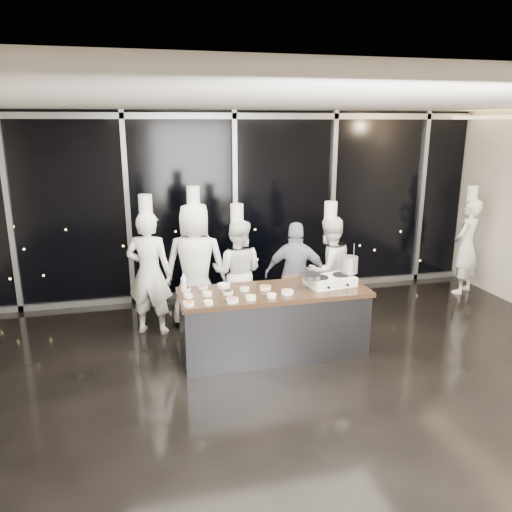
{
  "coord_description": "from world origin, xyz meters",
  "views": [
    {
      "loc": [
        -1.69,
        -4.99,
        3.01
      ],
      "look_at": [
        -0.17,
        1.2,
        1.29
      ],
      "focal_mm": 35.0,
      "sensor_mm": 36.0,
      "label": 1
    }
  ],
  "objects_px": {
    "stove": "(330,281)",
    "chef_center": "(238,272)",
    "stock_pot": "(349,265)",
    "guest": "(296,275)",
    "chef_side": "(466,245)",
    "demo_counter": "(274,322)",
    "chef_right": "(328,269)",
    "chef_far_left": "(149,272)",
    "chef_left": "(195,264)",
    "frying_pan": "(309,276)"
  },
  "relations": [
    {
      "from": "stove",
      "to": "chef_center",
      "type": "bearing_deg",
      "value": 122.9
    },
    {
      "from": "stock_pot",
      "to": "guest",
      "type": "bearing_deg",
      "value": 120.15
    },
    {
      "from": "guest",
      "to": "chef_side",
      "type": "bearing_deg",
      "value": -148.83
    },
    {
      "from": "demo_counter",
      "to": "chef_right",
      "type": "distance_m",
      "value": 1.52
    },
    {
      "from": "chef_far_left",
      "to": "chef_left",
      "type": "distance_m",
      "value": 0.69
    },
    {
      "from": "demo_counter",
      "to": "chef_right",
      "type": "relative_size",
      "value": 1.31
    },
    {
      "from": "demo_counter",
      "to": "chef_center",
      "type": "height_order",
      "value": "chef_center"
    },
    {
      "from": "chef_left",
      "to": "chef_side",
      "type": "height_order",
      "value": "chef_left"
    },
    {
      "from": "demo_counter",
      "to": "stove",
      "type": "xyz_separation_m",
      "value": [
        0.78,
        0.01,
        0.51
      ]
    },
    {
      "from": "stove",
      "to": "stock_pot",
      "type": "xyz_separation_m",
      "value": [
        0.29,
        0.06,
        0.19
      ]
    },
    {
      "from": "frying_pan",
      "to": "chef_left",
      "type": "xyz_separation_m",
      "value": [
        -1.32,
        1.28,
        -0.11
      ]
    },
    {
      "from": "stove",
      "to": "guest",
      "type": "xyz_separation_m",
      "value": [
        -0.19,
        0.87,
        -0.17
      ]
    },
    {
      "from": "guest",
      "to": "chef_right",
      "type": "distance_m",
      "value": 0.54
    },
    {
      "from": "chef_far_left",
      "to": "demo_counter",
      "type": "bearing_deg",
      "value": 165.77
    },
    {
      "from": "frying_pan",
      "to": "chef_center",
      "type": "distance_m",
      "value": 1.41
    },
    {
      "from": "chef_far_left",
      "to": "chef_left",
      "type": "relative_size",
      "value": 0.96
    },
    {
      "from": "demo_counter",
      "to": "stock_pot",
      "type": "relative_size",
      "value": 11.11
    },
    {
      "from": "chef_center",
      "to": "guest",
      "type": "distance_m",
      "value": 0.88
    },
    {
      "from": "stock_pot",
      "to": "chef_left",
      "type": "relative_size",
      "value": 0.1
    },
    {
      "from": "chef_left",
      "to": "chef_center",
      "type": "bearing_deg",
      "value": -170.65
    },
    {
      "from": "chef_center",
      "to": "chef_side",
      "type": "xyz_separation_m",
      "value": [
        4.25,
        0.42,
        0.05
      ]
    },
    {
      "from": "stove",
      "to": "chef_center",
      "type": "relative_size",
      "value": 0.36
    },
    {
      "from": "demo_counter",
      "to": "chef_far_left",
      "type": "distance_m",
      "value": 1.96
    },
    {
      "from": "stove",
      "to": "chef_center",
      "type": "xyz_separation_m",
      "value": [
        -1.02,
        1.16,
        -0.14
      ]
    },
    {
      "from": "demo_counter",
      "to": "stove",
      "type": "height_order",
      "value": "stove"
    },
    {
      "from": "frying_pan",
      "to": "stove",
      "type": "bearing_deg",
      "value": -1.8
    },
    {
      "from": "chef_far_left",
      "to": "chef_side",
      "type": "relative_size",
      "value": 1.05
    },
    {
      "from": "stove",
      "to": "chef_left",
      "type": "xyz_separation_m",
      "value": [
        -1.64,
        1.24,
        -0.01
      ]
    },
    {
      "from": "frying_pan",
      "to": "chef_left",
      "type": "relative_size",
      "value": 0.25
    },
    {
      "from": "chef_far_left",
      "to": "chef_center",
      "type": "distance_m",
      "value": 1.31
    },
    {
      "from": "frying_pan",
      "to": "stock_pot",
      "type": "height_order",
      "value": "stock_pot"
    },
    {
      "from": "chef_left",
      "to": "chef_center",
      "type": "relative_size",
      "value": 1.15
    },
    {
      "from": "frying_pan",
      "to": "chef_center",
      "type": "bearing_deg",
      "value": 111.82
    },
    {
      "from": "stock_pot",
      "to": "chef_side",
      "type": "distance_m",
      "value": 3.33
    },
    {
      "from": "chef_left",
      "to": "stove",
      "type": "bearing_deg",
      "value": 159.47
    },
    {
      "from": "stove",
      "to": "frying_pan",
      "type": "bearing_deg",
      "value": 178.2
    },
    {
      "from": "frying_pan",
      "to": "chef_side",
      "type": "distance_m",
      "value": 3.91
    },
    {
      "from": "stove",
      "to": "chef_far_left",
      "type": "bearing_deg",
      "value": 145.97
    },
    {
      "from": "demo_counter",
      "to": "frying_pan",
      "type": "bearing_deg",
      "value": -3.85
    },
    {
      "from": "demo_counter",
      "to": "chef_left",
      "type": "bearing_deg",
      "value": 124.56
    },
    {
      "from": "chef_side",
      "to": "guest",
      "type": "bearing_deg",
      "value": -20.87
    },
    {
      "from": "stock_pot",
      "to": "chef_right",
      "type": "xyz_separation_m",
      "value": [
        0.06,
        0.88,
        -0.32
      ]
    },
    {
      "from": "guest",
      "to": "chef_far_left",
      "type": "bearing_deg",
      "value": 12.86
    },
    {
      "from": "frying_pan",
      "to": "chef_side",
      "type": "relative_size",
      "value": 0.28
    },
    {
      "from": "frying_pan",
      "to": "chef_far_left",
      "type": "relative_size",
      "value": 0.26
    },
    {
      "from": "guest",
      "to": "chef_right",
      "type": "relative_size",
      "value": 0.85
    },
    {
      "from": "stock_pot",
      "to": "chef_left",
      "type": "bearing_deg",
      "value": 148.38
    },
    {
      "from": "stove",
      "to": "guest",
      "type": "height_order",
      "value": "guest"
    },
    {
      "from": "stock_pot",
      "to": "demo_counter",
      "type": "bearing_deg",
      "value": -176.69
    },
    {
      "from": "stock_pot",
      "to": "chef_far_left",
      "type": "bearing_deg",
      "value": 157.87
    }
  ]
}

